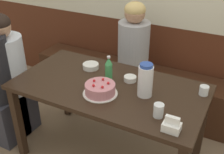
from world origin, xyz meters
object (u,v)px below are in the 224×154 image
Objects in this scene: bowl_rice_small at (130,79)px; glass_tumbler_short at (159,110)px; soju_bottle at (109,69)px; birthday_cake at (100,89)px; bench_seat at (145,90)px; bowl_soup_white at (91,66)px; person_teal_shirt at (133,67)px; napkin_holder at (172,126)px; water_pitcher at (145,80)px; glass_water_tall at (204,90)px; person_grey_tee at (9,78)px.

glass_tumbler_short reaches higher than bowl_rice_small.
soju_bottle is 0.58m from glass_tumbler_short.
bowl_rice_small is (0.12, 0.28, -0.02)m from birthday_cake.
birthday_cake reaches higher than glass_tumbler_short.
glass_tumbler_short is (0.47, -1.03, 0.55)m from bench_seat.
bench_seat is 18.77× the size of bowl_soup_white.
birthday_cake is 1.88× the size of bowl_soup_white.
bowl_soup_white is at bearing 174.20° from bowl_rice_small.
birthday_cake is at bearing -48.72° from bowl_soup_white.
birthday_cake is 2.81× the size of glass_tumbler_short.
person_teal_shirt is at bearing 111.27° from bowl_rice_small.
soju_bottle is at bearing 152.54° from glass_tumbler_short.
bench_seat is at bearing 87.12° from soju_bottle.
person_teal_shirt reaches higher than glass_tumbler_short.
birthday_cake is 0.61m from napkin_holder.
water_pitcher reaches higher than bowl_rice_small.
bench_seat is 9.99× the size of birthday_cake.
person_teal_shirt is (0.19, 0.47, -0.18)m from bowl_soup_white.
glass_water_tall is 0.76× the size of glass_tumbler_short.
water_pitcher is 0.21× the size of person_grey_tee.
water_pitcher reaches higher than glass_tumbler_short.
person_grey_tee is (-1.01, -0.92, 0.35)m from bench_seat.
bench_seat is 1.11m from birthday_cake.
bench_seat is 0.88m from bowl_soup_white.
water_pitcher is 1.84× the size of bowl_soup_white.
soju_bottle is at bearing 168.05° from water_pitcher.
soju_bottle is 1.01m from person_grey_tee.
person_grey_tee is (-0.92, -0.75, 0.01)m from person_teal_shirt.
bench_seat is 2.11× the size of person_teal_shirt.
person_teal_shirt reaches higher than bowl_soup_white.
soju_bottle is 0.64m from person_teal_shirt.
person_teal_shirt is at bearing -115.23° from bench_seat.
napkin_holder reaches higher than bowl_rice_small.
person_teal_shirt is at bearing 96.13° from birthday_cake.
person_grey_tee is (-0.73, -0.27, -0.17)m from bowl_soup_white.
water_pitcher is at bearing -151.13° from glass_water_tall.
person_teal_shirt is at bearing 123.16° from glass_tumbler_short.
birthday_cake is 0.82m from person_teal_shirt.
glass_water_tall is at bearing 1.69° from bowl_soup_white.
napkin_holder is at bearing -30.19° from soju_bottle.
bowl_soup_white reaches higher than bench_seat.
person_teal_shirt reaches higher than person_grey_tee.
bench_seat is at bearing 117.73° from napkin_holder.
glass_tumbler_short is 1.50m from person_grey_tee.
birthday_cake is 0.22× the size of person_grey_tee.
glass_tumbler_short is at bearing 33.16° from person_teal_shirt.
person_grey_tee is at bearing -137.51° from bench_seat.
water_pitcher is (0.30, -0.83, 0.62)m from bench_seat.
water_pitcher is at bearing 30.10° from person_teal_shirt.
glass_water_tall is (0.72, 0.14, -0.07)m from soju_bottle.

